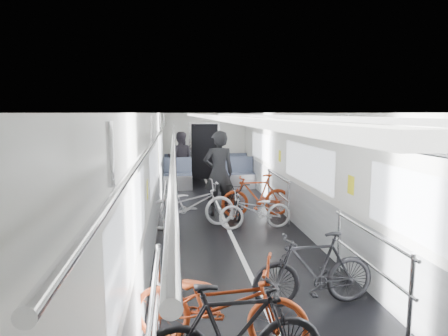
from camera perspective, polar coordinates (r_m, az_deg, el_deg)
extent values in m
cube|color=black|center=(7.93, 1.14, -9.72)|extent=(3.00, 14.00, 0.01)
cube|color=white|center=(7.56, 1.19, 7.88)|extent=(3.00, 14.00, 0.02)
cube|color=silver|center=(7.59, -10.12, -1.34)|extent=(0.02, 14.00, 2.40)
cube|color=silver|center=(8.01, 11.85, -0.91)|extent=(0.02, 14.00, 2.40)
cube|color=silver|center=(14.57, -2.80, 3.15)|extent=(3.00, 0.02, 2.40)
cube|color=white|center=(7.93, 1.14, -9.69)|extent=(0.08, 13.80, 0.01)
cube|color=gray|center=(7.74, -9.76, -6.83)|extent=(0.01, 13.90, 0.90)
cube|color=gray|center=(8.14, 11.50, -6.13)|extent=(0.01, 13.90, 0.90)
cube|color=white|center=(7.56, -9.93, 0.16)|extent=(0.01, 10.80, 0.75)
cube|color=white|center=(7.97, 11.69, 0.51)|extent=(0.01, 10.80, 0.75)
cube|color=white|center=(7.50, -3.01, 7.41)|extent=(0.14, 13.40, 0.05)
cube|color=white|center=(7.66, 5.30, 7.40)|extent=(0.14, 13.40, 0.05)
cube|color=black|center=(14.53, -2.77, 2.35)|extent=(0.95, 0.10, 2.00)
imported|color=#993312|center=(4.27, -0.80, -18.81)|extent=(1.94, 1.19, 0.96)
imported|color=black|center=(3.76, 1.40, -22.79)|extent=(1.62, 0.48, 0.97)
imported|color=#B7B6BB|center=(8.42, -4.78, -5.21)|extent=(1.96, 0.95, 0.99)
imported|color=black|center=(5.23, 12.69, -13.96)|extent=(1.59, 0.53, 0.94)
imported|color=silver|center=(8.34, 4.51, -6.01)|extent=(1.55, 0.60, 0.80)
imported|color=#953012|center=(9.29, 4.66, -3.96)|extent=(1.68, 0.54, 1.00)
imported|color=black|center=(9.39, 1.52, -4.34)|extent=(0.58, 1.58, 0.83)
imported|color=black|center=(9.33, -0.77, -0.76)|extent=(0.78, 0.57, 1.99)
imported|color=#2F2B33|center=(13.59, -6.26, 1.45)|extent=(0.94, 0.77, 1.78)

